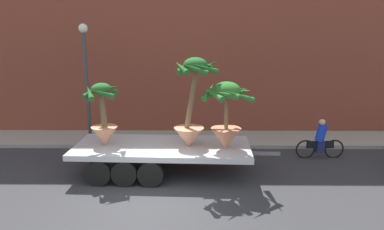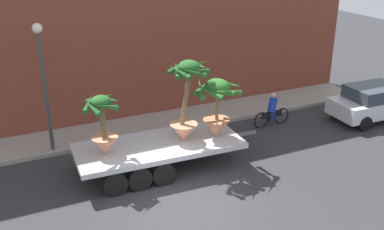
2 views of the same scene
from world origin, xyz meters
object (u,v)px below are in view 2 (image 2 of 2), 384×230
(flatbed_trailer, at_px, (152,150))
(potted_palm_front, at_px, (103,128))
(potted_palm_rear, at_px, (186,103))
(potted_palm_middle, at_px, (217,107))
(parked_car, at_px, (375,102))
(cyclist, at_px, (272,111))
(street_lamp, at_px, (43,72))

(flatbed_trailer, distance_m, potted_palm_front, 2.04)
(flatbed_trailer, relative_size, potted_palm_rear, 2.35)
(potted_palm_middle, bearing_deg, parked_car, 3.84)
(cyclist, height_order, street_lamp, street_lamp)
(flatbed_trailer, xyz_separation_m, parked_car, (10.66, 0.18, 0.06))
(potted_palm_front, relative_size, cyclist, 1.14)
(flatbed_trailer, bearing_deg, cyclist, 13.88)
(flatbed_trailer, distance_m, parked_car, 10.66)
(potted_palm_middle, relative_size, parked_car, 0.52)
(flatbed_trailer, bearing_deg, street_lamp, 136.88)
(potted_palm_middle, height_order, cyclist, potted_palm_middle)
(cyclist, relative_size, street_lamp, 0.38)
(flatbed_trailer, xyz_separation_m, potted_palm_middle, (2.33, -0.38, 1.37))
(cyclist, bearing_deg, potted_palm_front, -168.73)
(street_lamp, bearing_deg, potted_palm_middle, -30.95)
(cyclist, bearing_deg, flatbed_trailer, -166.12)
(potted_palm_front, bearing_deg, street_lamp, 115.22)
(flatbed_trailer, height_order, cyclist, cyclist)
(cyclist, height_order, parked_car, parked_car)
(potted_palm_rear, bearing_deg, flatbed_trailer, 172.37)
(parked_car, height_order, street_lamp, street_lamp)
(potted_palm_rear, relative_size, potted_palm_front, 1.40)
(potted_palm_middle, height_order, potted_palm_front, potted_palm_middle)
(potted_palm_front, height_order, street_lamp, street_lamp)
(potted_palm_rear, xyz_separation_m, potted_palm_middle, (1.09, -0.22, -0.25))
(potted_palm_front, xyz_separation_m, street_lamp, (-1.35, 2.86, 1.29))
(potted_palm_front, xyz_separation_m, cyclist, (7.74, 1.54, -1.27))
(potted_palm_middle, xyz_separation_m, street_lamp, (-5.35, 3.21, 1.09))
(cyclist, distance_m, parked_car, 4.78)
(potted_palm_rear, height_order, potted_palm_front, potted_palm_rear)
(street_lamp, bearing_deg, cyclist, -8.29)
(cyclist, xyz_separation_m, street_lamp, (-9.08, 1.32, 2.56))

